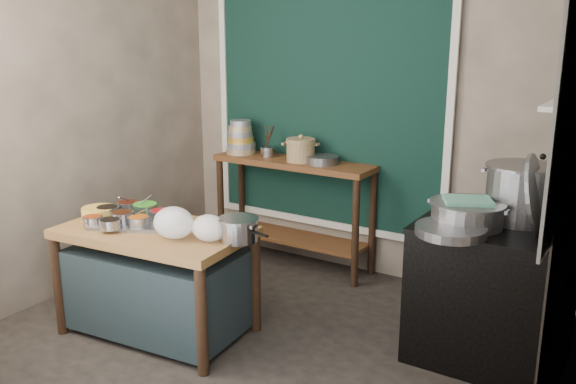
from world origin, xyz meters
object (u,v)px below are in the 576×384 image
Objects in this scene: utensil_cup at (268,152)px; steamer at (467,214)px; yellow_basin at (99,213)px; stove_block at (490,296)px; ceramic_crock at (301,151)px; back_counter at (293,213)px; saucepan at (238,229)px; prep_table at (157,281)px; stock_pot at (521,193)px; condiment_tray at (134,222)px.

utensil_cup is 0.31× the size of steamer.
utensil_cup reaches higher than yellow_basin.
ceramic_crock is (-1.82, 0.71, 0.61)m from stove_block.
stove_block is 6.34× the size of utensil_cup.
back_counter reaches higher than saucepan.
ceramic_crock is (0.65, 1.62, 0.24)m from yellow_basin.
saucepan is at bearing -73.36° from ceramic_crock.
prep_table is at bearing -156.97° from stove_block.
back_counter is 3.20× the size of stock_pot.
prep_table is at bearing -158.45° from saucepan.
ceramic_crock is (-0.43, 1.45, 0.21)m from saucepan.
back_counter is at bearing 154.83° from steamer.
stove_block is at bearing -21.02° from back_counter.
prep_table is 4.72× the size of saucepan.
stove_block reaches higher than condiment_tray.
yellow_basin is at bearing -100.06° from utensil_cup.
stock_pot reaches higher than prep_table.
saucepan reaches higher than yellow_basin.
steamer is (1.66, -0.80, -0.08)m from ceramic_crock.
stock_pot is at bearing -13.79° from utensil_cup.
saucepan reaches higher than prep_table.
stock_pot is (1.98, -0.54, 0.58)m from back_counter.
steamer is at bearing -25.17° from back_counter.
condiment_tray reaches higher than prep_table.
steamer is (-0.16, -0.09, 0.53)m from stove_block.
ceramic_crock is at bearing 164.65° from stock_pot.
steamer is at bearing -151.07° from stove_block.
saucepan is 1.39m from steamer.
yellow_basin is 0.51× the size of stock_pot.
utensil_cup is 0.36m from ceramic_crock.
stove_block is 1.98× the size of steamer.
saucepan is (1.08, 0.17, 0.03)m from yellow_basin.
utensil_cup is (-0.27, 0.01, 0.52)m from back_counter.
condiment_tray is 3.63× the size of utensil_cup.
prep_table is 2.76× the size of stock_pot.
stove_block is at bearing 28.93° from steamer.
utensil_cup reaches higher than condiment_tray.
yellow_basin is at bearing -111.65° from ceramic_crock.
condiment_tray is at bearing -155.30° from stock_pot.
ceramic_crock reaches higher than stove_block.
stove_block is at bearing 39.75° from saucepan.
ceramic_crock is 1.84m from steamer.
stove_block is 1.75× the size of condiment_tray.
steamer is at bearing 39.66° from saucepan.
condiment_tray is 1.98× the size of ceramic_crock.
stock_pot is 0.38m from steamer.
stock_pot is at bearing 65.98° from stove_block.
stock_pot is (2.27, 1.04, 0.30)m from condiment_tray.
yellow_basin is at bearing -159.29° from saucepan.
condiment_tray is at bearing -160.34° from saucepan.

